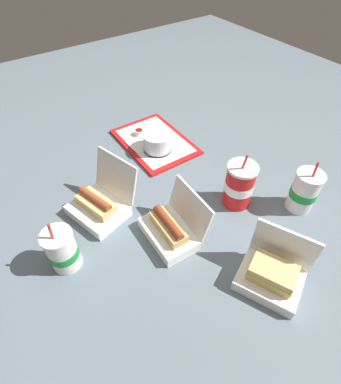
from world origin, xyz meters
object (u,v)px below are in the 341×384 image
food_tray (155,142)px  clamshell_sandwich_corner (271,274)px  clamshell_hotdog_center (171,229)px  ketchup_cup (139,132)px  plastic_fork (162,130)px  clamshell_hotdog_back (100,204)px  cake_container (157,142)px  soda_cup_left (62,250)px  soda_cup_center (239,185)px  soda_cup_right (304,191)px

food_tray → clamshell_sandwich_corner: (0.75, -0.10, 0.04)m
clamshell_hotdog_center → clamshell_sandwich_corner: size_ratio=0.91×
food_tray → clamshell_hotdog_center: size_ratio=1.90×
ketchup_cup → clamshell_hotdog_center: size_ratio=0.20×
plastic_fork → clamshell_sandwich_corner: size_ratio=0.51×
food_tray → clamshell_hotdog_back: clamshell_hotdog_back is taller
cake_container → soda_cup_left: (0.30, -0.52, 0.02)m
plastic_fork → clamshell_sandwich_corner: bearing=-26.7°
ketchup_cup → soda_cup_center: soda_cup_center is taller
food_tray → clamshell_sandwich_corner: bearing=-7.2°
plastic_fork → soda_cup_right: soda_cup_right is taller
ketchup_cup → plastic_fork: ketchup_cup is taller
clamshell_hotdog_center → soda_cup_right: (0.15, 0.45, 0.04)m
clamshell_hotdog_center → soda_cup_left: size_ratio=0.96×
food_tray → ketchup_cup: ketchup_cup is taller
clamshell_hotdog_back → soda_cup_left: 0.22m
plastic_fork → clamshell_hotdog_center: (0.50, -0.30, 0.02)m
clamshell_hotdog_center → soda_cup_left: bearing=-107.4°
food_tray → ketchup_cup: size_ratio=9.34×
ketchup_cup → soda_cup_right: 0.73m
clamshell_hotdog_center → clamshell_hotdog_back: (-0.22, -0.14, 0.00)m
clamshell_hotdog_back → soda_cup_center: 0.48m
cake_container → ketchup_cup: cake_container is taller
cake_container → clamshell_hotdog_back: (0.17, -0.35, -0.01)m
ketchup_cup → clamshell_sandwich_corner: size_ratio=0.18×
plastic_fork → clamshell_hotdog_back: 0.52m
clamshell_hotdog_center → soda_cup_right: size_ratio=0.91×
clamshell_hotdog_back → plastic_fork: bearing=121.7°
plastic_fork → food_tray: bearing=-74.3°
clamshell_hotdog_center → soda_cup_center: 0.28m
food_tray → clamshell_hotdog_center: 0.51m
clamshell_hotdog_back → soda_cup_left: soda_cup_left is taller
cake_container → clamshell_hotdog_center: clamshell_hotdog_center is taller
soda_cup_left → clamshell_hotdog_back: bearing=125.9°
clamshell_sandwich_corner → clamshell_hotdog_back: (-0.52, -0.28, -0.00)m
clamshell_hotdog_center → soda_cup_center: soda_cup_center is taller
clamshell_sandwich_corner → soda_cup_center: bearing=153.5°
food_tray → plastic_fork: 0.08m
cake_container → plastic_fork: bearing=137.5°
food_tray → clamshell_sandwich_corner: 0.76m
clamshell_hotdog_center → ketchup_cup: bearing=159.5°
plastic_fork → soda_cup_center: soda_cup_center is taller
ketchup_cup → soda_cup_left: soda_cup_left is taller
food_tray → clamshell_hotdog_back: 0.44m
food_tray → soda_cup_center: (0.47, 0.05, 0.08)m
clamshell_sandwich_corner → clamshell_hotdog_center: bearing=-155.1°
soda_cup_center → soda_cup_right: (0.14, 0.17, -0.01)m
plastic_fork → soda_cup_left: bearing=-72.0°
plastic_fork → clamshell_hotdog_back: size_ratio=0.46×
clamshell_hotdog_center → soda_cup_center: (0.01, 0.28, 0.04)m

